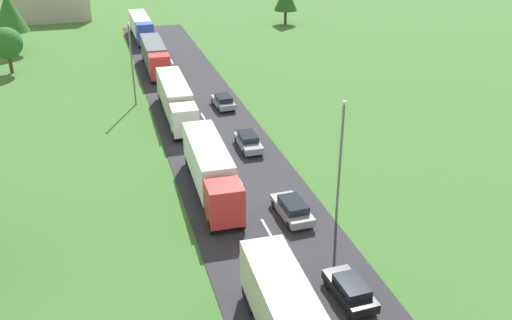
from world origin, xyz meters
TOP-DOWN VIEW (x-y plane):
  - road at (0.00, 24.50)m, footprint 10.00×140.00m
  - lane_marking_centre at (0.00, 20.24)m, footprint 0.16×119.31m
  - truck_second at (-2.60, 32.78)m, footprint 2.76×12.29m
  - truck_third at (-2.63, 49.75)m, footprint 2.68×13.56m
  - truck_fourth at (-2.64, 67.39)m, footprint 2.62×12.70m
  - truck_fifth at (-2.57, 85.56)m, footprint 2.66×13.08m
  - car_second at (2.32, 17.98)m, footprint 1.89×4.03m
  - car_third at (2.18, 27.44)m, footprint 1.97×4.51m
  - car_fourth at (2.35, 39.85)m, footprint 1.77×4.32m
  - car_fifth at (2.65, 51.02)m, footprint 1.95×4.09m
  - lamppost_second at (5.80, 27.74)m, footprint 0.36×0.36m
  - lamppost_third at (-6.38, 54.90)m, footprint 0.36×0.36m
  - tree_oak at (-20.69, 71.48)m, footprint 3.95×3.95m
  - tree_maple at (-21.03, 81.54)m, footprint 4.87×4.87m
  - distant_building at (-16.60, 107.27)m, footprint 13.47×11.47m

SIDE VIEW (x-z plane):
  - road at x=0.00m, z-range 0.00..0.06m
  - lane_marking_centre at x=0.00m, z-range 0.06..0.07m
  - car_second at x=2.32m, z-range 0.11..1.46m
  - car_fifth at x=2.65m, z-range 0.10..1.50m
  - car_third at x=2.18m, z-range 0.10..1.52m
  - car_fourth at x=2.35m, z-range 0.10..1.52m
  - truck_third at x=-2.63m, z-range 0.32..3.86m
  - truck_fifth at x=-2.57m, z-range 0.34..3.87m
  - truck_fourth at x=-2.64m, z-range 0.35..3.87m
  - truck_second at x=-2.60m, z-range 0.32..4.02m
  - distant_building at x=-16.60m, z-range 0.00..6.41m
  - tree_oak at x=-20.69m, z-range 0.96..6.87m
  - lamppost_second at x=5.80m, z-range 0.48..8.98m
  - lamppost_third at x=-6.38m, z-range 0.49..9.51m
  - tree_maple at x=-21.03m, z-range 1.60..10.20m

